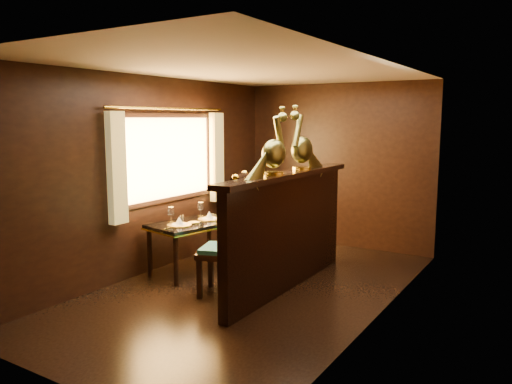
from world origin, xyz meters
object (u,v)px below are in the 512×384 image
Objects in this scene: peacock_left at (274,141)px; dining_table at (193,227)px; chair_left at (233,232)px; chair_right at (272,226)px; peacock_right at (302,138)px.

dining_table is at bearing 169.89° from peacock_left.
dining_table is 1.68× the size of peacock_left.
chair_right is (-0.03, 0.91, -0.11)m from chair_left.
peacock_right reaches higher than chair_right.
dining_table is 1.75m from peacock_left.
dining_table is at bearing 135.85° from chair_left.
chair_left reaches higher than chair_right.
peacock_right is (0.43, -0.05, 1.13)m from chair_right.
chair_left is 1.88× the size of peacock_left.
peacock_left is (1.31, -0.23, 1.13)m from dining_table.
peacock_left is at bearing -63.78° from chair_right.
peacock_right is at bearing 45.35° from chair_left.
dining_table is 1.01m from chair_left.
dining_table is 1.79m from peacock_right.
chair_right is at bearing 40.77° from dining_table.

